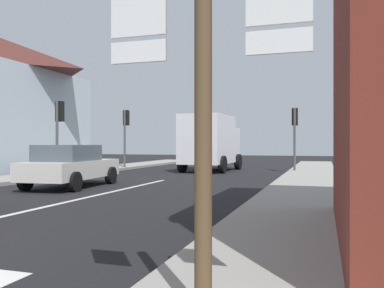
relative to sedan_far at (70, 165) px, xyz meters
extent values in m
plane|color=black|center=(2.09, 1.46, -0.76)|extent=(80.00, 80.00, 0.00)
cube|color=gray|center=(7.81, -0.54, -0.69)|extent=(2.30, 44.00, 0.14)
cube|color=silver|center=(2.09, -2.54, -0.75)|extent=(0.16, 12.00, 0.01)
cube|color=silver|center=(-9.94, 11.33, -0.41)|extent=(4.99, 1.20, 0.70)
cube|color=beige|center=(-0.01, 0.07, -0.14)|extent=(2.06, 4.32, 0.60)
cube|color=#47515B|center=(0.01, -0.18, 0.43)|extent=(1.70, 2.21, 0.55)
cylinder|color=black|center=(-0.98, 1.35, -0.44)|extent=(0.27, 0.65, 0.64)
cylinder|color=black|center=(0.77, 1.48, -0.44)|extent=(0.27, 0.65, 0.64)
cylinder|color=black|center=(-0.78, -1.34, -0.44)|extent=(0.27, 0.65, 0.64)
cylinder|color=black|center=(0.97, -1.21, -0.44)|extent=(0.27, 0.65, 0.64)
cube|color=silver|center=(2.39, 9.21, 0.99)|extent=(2.34, 3.78, 2.60)
cube|color=silver|center=(2.49, 11.70, 0.69)|extent=(2.14, 1.38, 2.00)
cube|color=#47515B|center=(2.49, 11.75, 1.49)|extent=(1.76, 0.17, 0.70)
cylinder|color=black|center=(1.39, 11.70, -0.31)|extent=(0.31, 0.91, 0.90)
cylinder|color=black|center=(3.59, 11.61, -0.31)|extent=(0.31, 0.91, 0.90)
cylinder|color=black|center=(1.26, 8.30, -0.31)|extent=(0.31, 0.91, 0.90)
cylinder|color=black|center=(3.46, 8.21, -0.31)|extent=(0.31, 0.91, 0.90)
cylinder|color=brown|center=(7.51, -9.32, 0.84)|extent=(0.14, 0.14, 3.20)
cube|color=white|center=(6.93, -9.27, 1.86)|extent=(0.50, 0.03, 0.42)
cube|color=black|center=(6.93, -9.25, 1.86)|extent=(0.43, 0.01, 0.32)
cube|color=white|center=(6.93, -9.27, 1.52)|extent=(0.50, 0.03, 0.18)
cube|color=black|center=(6.93, -9.25, 1.52)|extent=(0.43, 0.01, 0.13)
cube|color=white|center=(8.09, -9.27, 1.52)|extent=(0.50, 0.03, 0.18)
cube|color=black|center=(8.09, -9.25, 1.52)|extent=(0.43, 0.01, 0.13)
cylinder|color=#47474C|center=(-2.78, 3.10, 0.94)|extent=(0.12, 0.12, 3.40)
cube|color=black|center=(-2.78, 3.30, 2.19)|extent=(0.30, 0.28, 0.90)
sphere|color=#360303|center=(-2.78, 3.44, 2.46)|extent=(0.18, 0.18, 0.18)
sphere|color=#3C2303|center=(-2.78, 3.44, 2.18)|extent=(0.18, 0.18, 0.18)
sphere|color=#0CA526|center=(-2.78, 3.44, 1.90)|extent=(0.18, 0.18, 0.18)
cylinder|color=#47474C|center=(6.96, 9.53, 0.92)|extent=(0.12, 0.12, 3.37)
cube|color=black|center=(6.96, 9.73, 2.16)|extent=(0.30, 0.28, 0.90)
sphere|color=#360303|center=(6.96, 9.87, 2.43)|extent=(0.18, 0.18, 0.18)
sphere|color=#3C2303|center=(6.96, 9.87, 2.15)|extent=(0.18, 0.18, 0.18)
sphere|color=#0CA526|center=(6.96, 9.87, 1.87)|extent=(0.18, 0.18, 0.18)
cylinder|color=#47474C|center=(-2.78, 9.58, 0.99)|extent=(0.12, 0.12, 3.51)
cube|color=black|center=(-2.78, 9.78, 2.30)|extent=(0.30, 0.28, 0.90)
sphere|color=#360303|center=(-2.78, 9.92, 2.57)|extent=(0.18, 0.18, 0.18)
sphere|color=#3C2303|center=(-2.78, 9.92, 2.29)|extent=(0.18, 0.18, 0.18)
sphere|color=#0CA526|center=(-2.78, 9.92, 2.01)|extent=(0.18, 0.18, 0.18)
camera|label=1|loc=(8.42, -12.44, 0.75)|focal=38.79mm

